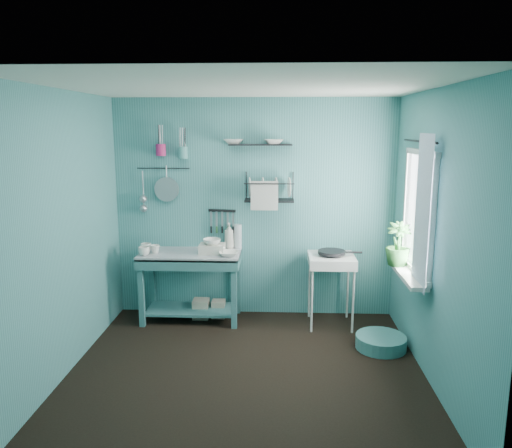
{
  "coord_description": "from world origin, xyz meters",
  "views": [
    {
      "loc": [
        0.29,
        -4.15,
        2.18
      ],
      "look_at": [
        0.05,
        0.85,
        1.2
      ],
      "focal_mm": 35.0,
      "sensor_mm": 36.0,
      "label": 1
    }
  ],
  "objects_px": {
    "wash_tub": "(212,249)",
    "mug_left": "(144,251)",
    "utensil_cup_teal": "(183,153)",
    "utensil_cup_magenta": "(161,150)",
    "colander": "(167,189)",
    "soap_bottle": "(229,236)",
    "work_counter": "(191,286)",
    "mug_right": "(146,248)",
    "potted_plant": "(398,244)",
    "frying_pan": "(332,252)",
    "hotplate_stand": "(331,290)",
    "storage_tin_small": "(219,309)",
    "mug_mid": "(155,249)",
    "storage_tin_large": "(201,309)",
    "dish_rack": "(269,187)",
    "floor_basin": "(381,342)",
    "water_bottle": "(238,236)"
  },
  "relations": [
    {
      "from": "work_counter",
      "to": "mug_left",
      "type": "distance_m",
      "value": 0.67
    },
    {
      "from": "work_counter",
      "to": "utensil_cup_magenta",
      "type": "distance_m",
      "value": 1.57
    },
    {
      "from": "dish_rack",
      "to": "potted_plant",
      "type": "height_order",
      "value": "dish_rack"
    },
    {
      "from": "hotplate_stand",
      "to": "dish_rack",
      "type": "relative_size",
      "value": 1.45
    },
    {
      "from": "utensil_cup_magenta",
      "to": "colander",
      "type": "xyz_separation_m",
      "value": [
        0.04,
        0.03,
        -0.45
      ]
    },
    {
      "from": "storage_tin_small",
      "to": "soap_bottle",
      "type": "bearing_deg",
      "value": 45.0
    },
    {
      "from": "mug_left",
      "to": "storage_tin_large",
      "type": "xyz_separation_m",
      "value": [
        0.58,
        0.21,
        -0.73
      ]
    },
    {
      "from": "water_bottle",
      "to": "colander",
      "type": "xyz_separation_m",
      "value": [
        -0.81,
        -0.0,
        0.54
      ]
    },
    {
      "from": "hotplate_stand",
      "to": "storage_tin_small",
      "type": "distance_m",
      "value": 1.31
    },
    {
      "from": "storage_tin_small",
      "to": "mug_left",
      "type": "bearing_deg",
      "value": -162.9
    },
    {
      "from": "hotplate_stand",
      "to": "storage_tin_small",
      "type": "height_order",
      "value": "hotplate_stand"
    },
    {
      "from": "mug_left",
      "to": "wash_tub",
      "type": "bearing_deg",
      "value": 10.86
    },
    {
      "from": "mug_mid",
      "to": "storage_tin_small",
      "type": "xyz_separation_m",
      "value": [
        0.68,
        0.14,
        -0.74
      ]
    },
    {
      "from": "work_counter",
      "to": "mug_left",
      "type": "bearing_deg",
      "value": -170.47
    },
    {
      "from": "work_counter",
      "to": "water_bottle",
      "type": "height_order",
      "value": "water_bottle"
    },
    {
      "from": "mug_left",
      "to": "dish_rack",
      "type": "height_order",
      "value": "dish_rack"
    },
    {
      "from": "floor_basin",
      "to": "storage_tin_large",
      "type": "bearing_deg",
      "value": 159.41
    },
    {
      "from": "frying_pan",
      "to": "mug_mid",
      "type": "bearing_deg",
      "value": 179.52
    },
    {
      "from": "soap_bottle",
      "to": "storage_tin_large",
      "type": "distance_m",
      "value": 0.91
    },
    {
      "from": "mug_right",
      "to": "utensil_cup_teal",
      "type": "distance_m",
      "value": 1.15
    },
    {
      "from": "hotplate_stand",
      "to": "colander",
      "type": "bearing_deg",
      "value": 175.82
    },
    {
      "from": "water_bottle",
      "to": "soap_bottle",
      "type": "bearing_deg",
      "value": -168.69
    },
    {
      "from": "soap_bottle",
      "to": "utensil_cup_teal",
      "type": "height_order",
      "value": "utensil_cup_teal"
    },
    {
      "from": "hotplate_stand",
      "to": "mug_right",
      "type": "bearing_deg",
      "value": -177.34
    },
    {
      "from": "frying_pan",
      "to": "hotplate_stand",
      "type": "bearing_deg",
      "value": 0.0
    },
    {
      "from": "colander",
      "to": "wash_tub",
      "type": "bearing_deg",
      "value": -23.64
    },
    {
      "from": "soap_bottle",
      "to": "utensil_cup_teal",
      "type": "distance_m",
      "value": 1.08
    },
    {
      "from": "utensil_cup_teal",
      "to": "work_counter",
      "type": "bearing_deg",
      "value": -65.4
    },
    {
      "from": "mug_mid",
      "to": "frying_pan",
      "type": "distance_m",
      "value": 1.95
    },
    {
      "from": "frying_pan",
      "to": "storage_tin_small",
      "type": "relative_size",
      "value": 1.5
    },
    {
      "from": "wash_tub",
      "to": "mug_left",
      "type": "bearing_deg",
      "value": -169.14
    },
    {
      "from": "mug_left",
      "to": "storage_tin_small",
      "type": "relative_size",
      "value": 0.61
    },
    {
      "from": "mug_left",
      "to": "frying_pan",
      "type": "bearing_deg",
      "value": 2.33
    },
    {
      "from": "frying_pan",
      "to": "colander",
      "type": "distance_m",
      "value": 1.99
    },
    {
      "from": "wash_tub",
      "to": "utensil_cup_teal",
      "type": "height_order",
      "value": "utensil_cup_teal"
    },
    {
      "from": "colander",
      "to": "floor_basin",
      "type": "relative_size",
      "value": 0.56
    },
    {
      "from": "work_counter",
      "to": "mug_right",
      "type": "relative_size",
      "value": 9.11
    },
    {
      "from": "hotplate_stand",
      "to": "utensil_cup_magenta",
      "type": "height_order",
      "value": "utensil_cup_magenta"
    },
    {
      "from": "wash_tub",
      "to": "water_bottle",
      "type": "xyz_separation_m",
      "value": [
        0.27,
        0.24,
        0.09
      ]
    },
    {
      "from": "hotplate_stand",
      "to": "utensil_cup_magenta",
      "type": "relative_size",
      "value": 6.13
    },
    {
      "from": "water_bottle",
      "to": "utensil_cup_teal",
      "type": "height_order",
      "value": "utensil_cup_teal"
    },
    {
      "from": "colander",
      "to": "floor_basin",
      "type": "distance_m",
      "value": 2.85
    },
    {
      "from": "frying_pan",
      "to": "colander",
      "type": "height_order",
      "value": "colander"
    },
    {
      "from": "mug_mid",
      "to": "mug_left",
      "type": "bearing_deg",
      "value": -135.0
    },
    {
      "from": "mug_left",
      "to": "wash_tub",
      "type": "relative_size",
      "value": 0.44
    },
    {
      "from": "mug_right",
      "to": "frying_pan",
      "type": "height_order",
      "value": "mug_right"
    },
    {
      "from": "potted_plant",
      "to": "utensil_cup_teal",
      "type": "bearing_deg",
      "value": 161.72
    },
    {
      "from": "mug_left",
      "to": "soap_bottle",
      "type": "xyz_separation_m",
      "value": [
        0.9,
        0.36,
        0.1
      ]
    },
    {
      "from": "utensil_cup_teal",
      "to": "storage_tin_large",
      "type": "distance_m",
      "value": 1.8
    },
    {
      "from": "utensil_cup_magenta",
      "to": "wash_tub",
      "type": "bearing_deg",
      "value": -19.47
    }
  ]
}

